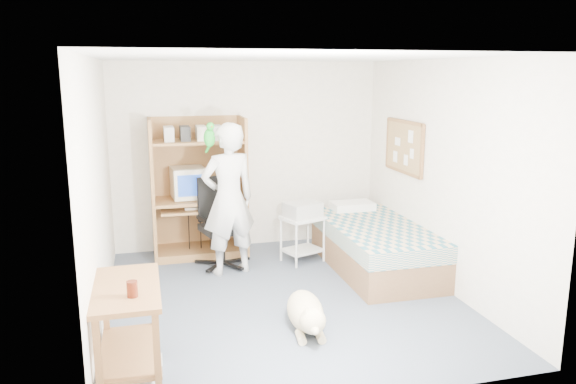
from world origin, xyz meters
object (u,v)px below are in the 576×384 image
object	(u,v)px
side_desk	(128,317)
office_chair	(221,235)
person	(229,199)
dog	(306,312)
computer_hutch	(199,193)
printer_cart	(302,232)
bed	(375,246)

from	to	relation	value
side_desk	office_chair	size ratio (longest dim) A/B	0.92
side_desk	person	distance (m)	2.44
person	dog	xyz separation A→B (m)	(0.45, -1.70, -0.73)
computer_hutch	printer_cart	distance (m)	1.44
bed	person	distance (m)	1.86
person	printer_cart	world-z (taller)	person
person	computer_hutch	bearing A→B (deg)	-85.93
computer_hutch	office_chair	world-z (taller)	computer_hutch
side_desk	person	bearing A→B (deg)	62.30
person	dog	bearing A→B (deg)	90.64
office_chair	printer_cart	xyz separation A→B (m)	(1.02, -0.13, 0.00)
side_desk	dog	size ratio (longest dim) A/B	0.97
person	printer_cart	xyz separation A→B (m)	(0.96, 0.17, -0.51)
side_desk	printer_cart	distance (m)	3.10
computer_hutch	person	bearing A→B (deg)	-71.57
person	dog	distance (m)	1.90
computer_hutch	dog	size ratio (longest dim) A/B	1.74
office_chair	printer_cart	world-z (taller)	office_chair
computer_hutch	side_desk	distance (m)	3.08
side_desk	computer_hutch	bearing A→B (deg)	73.86
dog	printer_cart	size ratio (longest dim) A/B	1.74
office_chair	person	world-z (taller)	person
computer_hutch	printer_cart	bearing A→B (deg)	-27.30
bed	dog	bearing A→B (deg)	-132.74
side_desk	office_chair	world-z (taller)	office_chair
computer_hutch	side_desk	size ratio (longest dim) A/B	1.80
bed	dog	size ratio (longest dim) A/B	1.95
computer_hutch	office_chair	bearing A→B (deg)	-67.76
office_chair	person	xyz separation A→B (m)	(0.06, -0.31, 0.51)
side_desk	person	xyz separation A→B (m)	(1.12, 2.13, 0.41)
person	dog	size ratio (longest dim) A/B	1.74
person	printer_cart	bearing A→B (deg)	176.00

